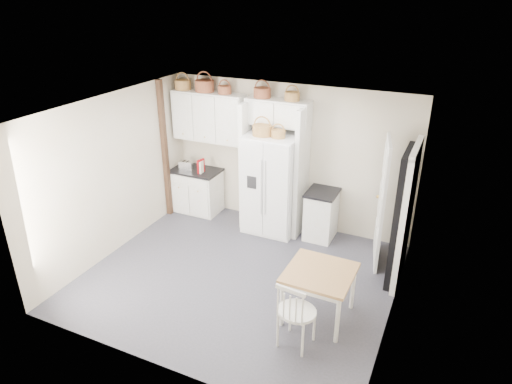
% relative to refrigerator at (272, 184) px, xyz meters
% --- Properties ---
extents(floor, '(4.50, 4.50, 0.00)m').
position_rel_refrigerator_xyz_m(floor, '(0.15, -1.62, -0.89)').
color(floor, '#494756').
rests_on(floor, ground).
extents(ceiling, '(4.50, 4.50, 0.00)m').
position_rel_refrigerator_xyz_m(ceiling, '(0.15, -1.62, 1.71)').
color(ceiling, white).
rests_on(ceiling, wall_back).
extents(wall_back, '(4.50, 0.00, 4.50)m').
position_rel_refrigerator_xyz_m(wall_back, '(0.15, 0.38, 0.41)').
color(wall_back, '#C5B596').
rests_on(wall_back, floor).
extents(wall_left, '(0.00, 4.00, 4.00)m').
position_rel_refrigerator_xyz_m(wall_left, '(-2.10, -1.62, 0.41)').
color(wall_left, '#C5B596').
rests_on(wall_left, floor).
extents(wall_right, '(0.00, 4.00, 4.00)m').
position_rel_refrigerator_xyz_m(wall_right, '(2.40, -1.62, 0.41)').
color(wall_right, '#C5B596').
rests_on(wall_right, floor).
extents(refrigerator, '(0.92, 0.74, 1.79)m').
position_rel_refrigerator_xyz_m(refrigerator, '(0.00, 0.00, 0.00)').
color(refrigerator, white).
rests_on(refrigerator, floor).
extents(base_cab_left, '(0.89, 0.56, 0.82)m').
position_rel_refrigerator_xyz_m(base_cab_left, '(-1.62, 0.08, -0.48)').
color(base_cab_left, white).
rests_on(base_cab_left, floor).
extents(base_cab_right, '(0.48, 0.57, 0.84)m').
position_rel_refrigerator_xyz_m(base_cab_right, '(0.90, 0.08, -0.47)').
color(base_cab_right, white).
rests_on(base_cab_right, floor).
extents(dining_table, '(0.87, 0.87, 0.72)m').
position_rel_refrigerator_xyz_m(dining_table, '(1.52, -1.99, -0.54)').
color(dining_table, brown).
rests_on(dining_table, floor).
extents(windsor_chair, '(0.53, 0.49, 0.98)m').
position_rel_refrigerator_xyz_m(windsor_chair, '(1.43, -2.60, -0.40)').
color(windsor_chair, white).
rests_on(windsor_chair, floor).
extents(counter_left, '(0.93, 0.60, 0.04)m').
position_rel_refrigerator_xyz_m(counter_left, '(-1.62, 0.08, -0.05)').
color(counter_left, black).
rests_on(counter_left, base_cab_left).
extents(counter_right, '(0.52, 0.61, 0.04)m').
position_rel_refrigerator_xyz_m(counter_right, '(0.90, 0.08, -0.03)').
color(counter_right, black).
rests_on(counter_right, base_cab_right).
extents(toaster, '(0.28, 0.20, 0.17)m').
position_rel_refrigerator_xyz_m(toaster, '(-1.79, 0.01, 0.05)').
color(toaster, silver).
rests_on(toaster, counter_left).
extents(cookbook_red, '(0.07, 0.18, 0.26)m').
position_rel_refrigerator_xyz_m(cookbook_red, '(-1.45, -0.00, 0.10)').
color(cookbook_red, '#9A090F').
rests_on(cookbook_red, counter_left).
extents(cookbook_cream, '(0.05, 0.16, 0.23)m').
position_rel_refrigerator_xyz_m(cookbook_cream, '(-1.44, -0.00, 0.08)').
color(cookbook_cream, silver).
rests_on(cookbook_cream, counter_left).
extents(basket_upper_a, '(0.31, 0.31, 0.17)m').
position_rel_refrigerator_xyz_m(basket_upper_a, '(-1.88, 0.21, 1.54)').
color(basket_upper_a, brown).
rests_on(basket_upper_a, upper_cabinet).
extents(basket_upper_b, '(0.35, 0.35, 0.21)m').
position_rel_refrigerator_xyz_m(basket_upper_b, '(-1.42, 0.21, 1.56)').
color(basket_upper_b, brown).
rests_on(basket_upper_b, upper_cabinet).
extents(basket_upper_c, '(0.24, 0.24, 0.14)m').
position_rel_refrigerator_xyz_m(basket_upper_c, '(-1.02, 0.21, 1.52)').
color(basket_upper_c, brown).
rests_on(basket_upper_c, upper_cabinet).
extents(basket_bridge_a, '(0.30, 0.30, 0.17)m').
position_rel_refrigerator_xyz_m(basket_bridge_a, '(-0.30, 0.21, 1.54)').
color(basket_bridge_a, brown).
rests_on(basket_bridge_a, bridge_cabinet).
extents(basket_bridge_b, '(0.25, 0.25, 0.15)m').
position_rel_refrigerator_xyz_m(basket_bridge_b, '(0.24, 0.21, 1.53)').
color(basket_bridge_b, brown).
rests_on(basket_bridge_b, bridge_cabinet).
extents(basket_fridge_a, '(0.34, 0.34, 0.18)m').
position_rel_refrigerator_xyz_m(basket_fridge_a, '(-0.15, -0.10, 0.98)').
color(basket_fridge_a, brown).
rests_on(basket_fridge_a, refrigerator).
extents(basket_fridge_b, '(0.24, 0.24, 0.13)m').
position_rel_refrigerator_xyz_m(basket_fridge_b, '(0.14, -0.10, 0.96)').
color(basket_fridge_b, brown).
rests_on(basket_fridge_b, refrigerator).
extents(upper_cabinet, '(1.40, 0.34, 0.90)m').
position_rel_refrigerator_xyz_m(upper_cabinet, '(-1.35, 0.21, 1.01)').
color(upper_cabinet, white).
rests_on(upper_cabinet, wall_back).
extents(bridge_cabinet, '(1.12, 0.34, 0.45)m').
position_rel_refrigerator_xyz_m(bridge_cabinet, '(0.00, 0.21, 1.23)').
color(bridge_cabinet, white).
rests_on(bridge_cabinet, wall_back).
extents(fridge_panel_left, '(0.08, 0.60, 2.30)m').
position_rel_refrigerator_xyz_m(fridge_panel_left, '(-0.51, 0.08, 0.26)').
color(fridge_panel_left, white).
rests_on(fridge_panel_left, floor).
extents(fridge_panel_right, '(0.08, 0.60, 2.30)m').
position_rel_refrigerator_xyz_m(fridge_panel_right, '(0.51, 0.08, 0.26)').
color(fridge_panel_right, white).
rests_on(fridge_panel_right, floor).
extents(trim_post, '(0.09, 0.09, 2.60)m').
position_rel_refrigerator_xyz_m(trim_post, '(-2.05, -0.27, 0.41)').
color(trim_post, black).
rests_on(trim_post, floor).
extents(doorway_void, '(0.18, 0.85, 2.05)m').
position_rel_refrigerator_xyz_m(doorway_void, '(2.31, -0.62, 0.13)').
color(doorway_void, black).
rests_on(doorway_void, floor).
extents(door_slab, '(0.21, 0.79, 2.05)m').
position_rel_refrigerator_xyz_m(door_slab, '(1.95, -0.29, 0.13)').
color(door_slab, white).
rests_on(door_slab, floor).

